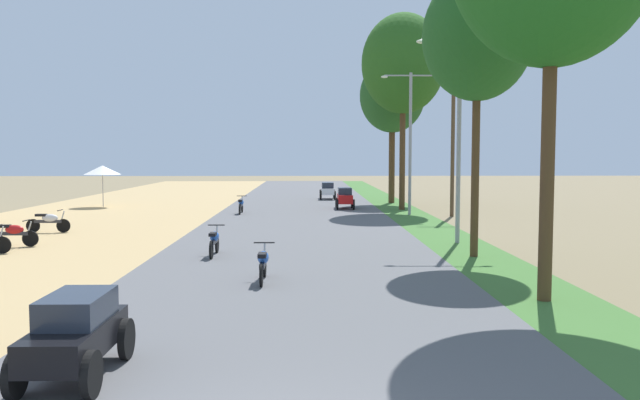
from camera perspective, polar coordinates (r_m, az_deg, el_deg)
The scene contains 15 objects.
parked_motorbike_third at distance 24.66m, azimuth -25.72°, elevation -2.64°, with size 1.80×0.54×0.94m.
parked_motorbike_fourth at distance 28.49m, azimuth -23.06°, elevation -1.70°, with size 1.80×0.54×0.94m.
vendor_umbrella at distance 41.19m, azimuth -18.86°, elevation 2.55°, with size 2.20×2.20×2.52m.
median_tree_second at distance 20.84m, azimuth 13.89°, elevation 13.97°, with size 3.40×3.40×8.86m.
median_tree_third at distance 37.54m, azimuth 7.44°, elevation 11.96°, with size 4.76×4.76×11.24m.
median_tree_fourth at distance 42.54m, azimuth 6.47°, elevation 9.19°, with size 4.26×4.26×9.46m.
streetlamp_near at distance 23.63m, azimuth 12.31°, elevation 6.66°, with size 3.16×0.20×7.44m.
streetlamp_mid at distance 34.28m, azimuth 8.07°, elevation 5.95°, with size 3.16×0.20×7.49m.
utility_pole_near at distance 34.14m, azimuth 11.78°, elevation 5.85°, with size 1.80×0.20×8.35m.
car_sedan_black at distance 9.98m, azimuth -20.95°, elevation -10.91°, with size 1.10×2.26×1.19m.
car_hatchback_red at distance 37.45m, azimuth 2.23°, elevation 0.24°, with size 1.04×2.00×1.23m.
car_sedan_white at distance 45.31m, azimuth 0.68°, elevation 0.91°, with size 1.10×2.26×1.19m.
motorbike_ahead_second at distance 16.16m, azimuth -5.11°, elevation -5.54°, with size 0.54×1.80×0.94m.
motorbike_ahead_third at distance 20.42m, azimuth -9.42°, elevation -3.56°, with size 0.54×1.80×0.94m.
motorbike_ahead_fourth at distance 34.63m, azimuth -7.07°, elevation -0.39°, with size 0.54×1.80×0.94m.
Camera 1 is at (0.33, -5.95, 3.28)m, focal length 35.84 mm.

